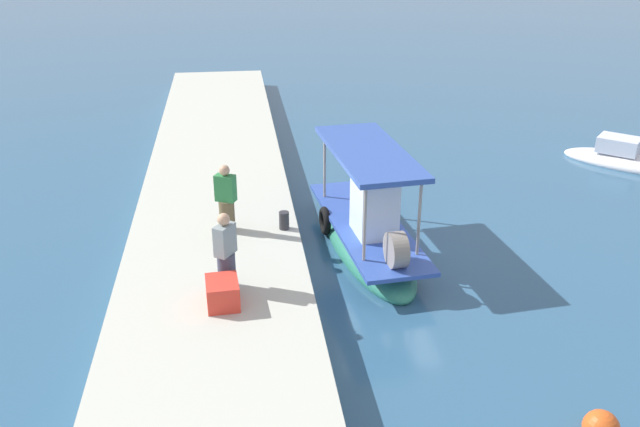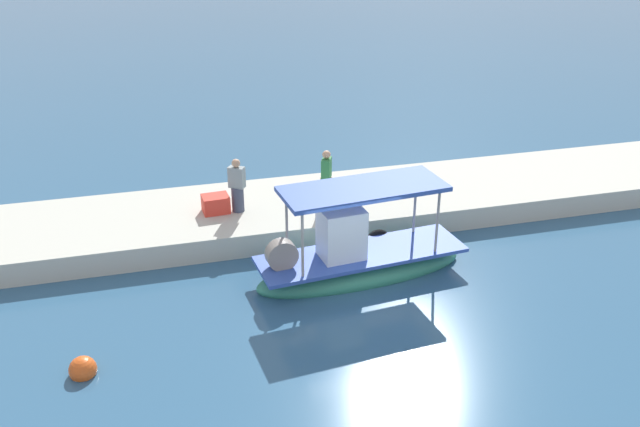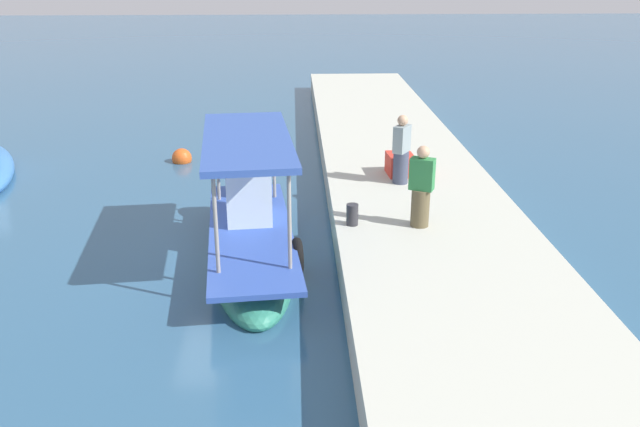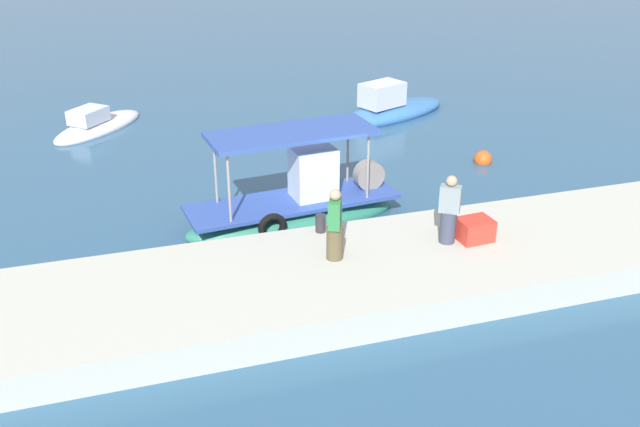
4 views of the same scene
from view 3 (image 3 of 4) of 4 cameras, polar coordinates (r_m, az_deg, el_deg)
name	(u,v)px [view 3 (image 3 of 4)]	position (r m, az deg, el deg)	size (l,w,h in m)	color
ground_plane	(232,250)	(14.08, -7.52, -3.10)	(120.00, 120.00, 0.00)	#2F5A7D
dock_quay	(429,232)	(14.16, 9.30, -1.54)	(36.00, 3.99, 0.69)	beige
main_fishing_boat	(251,237)	(13.48, -5.89, -1.97)	(5.91, 2.17, 2.89)	#31866C
fisherman_near_bollard	(421,190)	(13.27, 8.61, 1.97)	(0.49, 0.53, 1.64)	brown
fisherman_by_crate	(401,153)	(15.81, 6.93, 5.16)	(0.52, 0.50, 1.63)	#3C4359
mooring_bollard	(352,215)	(13.35, 2.77, -0.09)	(0.24, 0.24, 0.43)	#2D2D33
cargo_crate	(400,164)	(16.57, 6.84, 4.17)	(0.77, 0.61, 0.51)	red
marker_buoy	(182,158)	(20.33, -11.68, 4.63)	(0.59, 0.59, 0.59)	#DD571D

